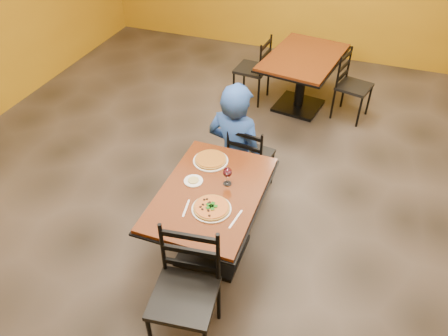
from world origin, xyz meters
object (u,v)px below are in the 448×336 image
at_px(pizza_main, 211,207).
at_px(plate_far, 211,161).
at_px(plate_main, 212,209).
at_px(table_second, 302,69).
at_px(table_main, 212,208).
at_px(chair_main_far, 251,156).
at_px(pizza_far, 211,159).
at_px(wine_glass, 227,175).
at_px(chair_main_near, 184,298).
at_px(chair_second_right, 354,87).
at_px(diner, 236,140).
at_px(side_plate, 193,181).
at_px(chair_second_left, 252,69).

relative_size(pizza_main, plate_far, 0.92).
bearing_deg(plate_main, table_second, 87.98).
bearing_deg(table_main, chair_main_far, 86.73).
distance_m(table_main, pizza_far, 0.45).
bearing_deg(wine_glass, table_second, 88.04).
bearing_deg(plate_far, pizza_far, 180.00).
distance_m(table_main, plate_main, 0.29).
bearing_deg(table_second, chair_main_near, -91.04).
bearing_deg(chair_second_right, chair_main_far, 169.75).
height_order(table_main, chair_main_far, chair_main_far).
distance_m(chair_main_far, diner, 0.25).
xyz_separation_m(chair_main_near, plate_far, (-0.26, 1.20, 0.26)).
bearing_deg(chair_main_far, pizza_main, 98.73).
height_order(table_second, diner, diner).
bearing_deg(plate_main, wine_glass, 87.48).
distance_m(diner, side_plate, 0.86).
relative_size(chair_main_far, pizza_far, 3.05).
height_order(table_second, chair_main_far, chair_main_far).
distance_m(table_second, chair_second_left, 0.69).
bearing_deg(plate_far, table_main, -68.14).
bearing_deg(chair_main_near, chair_second_right, 70.84).
xyz_separation_m(chair_second_right, wine_glass, (-0.77, -2.63, 0.41)).
relative_size(chair_second_right, pizza_main, 3.05).
distance_m(chair_main_near, pizza_far, 1.26).
distance_m(chair_second_right, pizza_main, 3.08).
bearing_deg(diner, side_plate, 94.76).
relative_size(chair_main_near, pizza_main, 3.47).
bearing_deg(chair_main_near, table_second, 81.48).
bearing_deg(table_second, chair_second_left, 180.00).
bearing_deg(diner, plate_main, 109.57).
bearing_deg(chair_main_far, chair_second_left, -65.50).
distance_m(table_second, side_plate, 2.73).
bearing_deg(diner, chair_main_near, 107.48).
xyz_separation_m(table_second, chair_second_left, (-0.68, 0.00, -0.11)).
relative_size(table_main, chair_second_right, 1.42).
bearing_deg(table_main, diner, 96.09).
xyz_separation_m(table_second, side_plate, (-0.36, -2.70, 0.20)).
distance_m(chair_second_left, pizza_far, 2.45).
xyz_separation_m(chair_second_left, plate_main, (0.58, -2.95, 0.31)).
height_order(table_second, plate_main, plate_main).
bearing_deg(chair_second_right, pizza_far, 171.09).
bearing_deg(chair_main_near, wine_glass, 83.96).
bearing_deg(chair_second_left, wine_glass, 17.58).
bearing_deg(diner, pizza_main, 109.57).
bearing_deg(plate_far, table_second, 82.21).
bearing_deg(pizza_far, chair_second_left, 98.31).
height_order(chair_second_left, chair_second_right, chair_second_left).
height_order(plate_main, plate_far, same).
relative_size(diner, pizza_far, 4.46).
height_order(chair_second_left, wine_glass, wine_glass).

